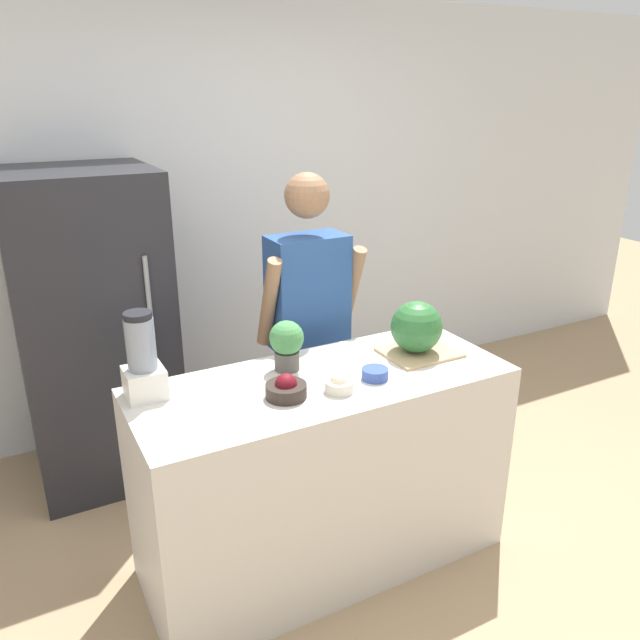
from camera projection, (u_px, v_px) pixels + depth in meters
name	position (u px, v px, depth m)	size (l,w,h in m)	color
ground_plane	(359.00, 602.00, 2.65)	(14.00, 14.00, 0.00)	tan
wall_back	(196.00, 219.00, 3.83)	(8.00, 0.06, 2.60)	silver
counter_island	(323.00, 472.00, 2.76)	(1.60, 0.64, 0.92)	beige
refrigerator	(94.00, 330.00, 3.32)	(0.75, 0.76, 1.69)	#232328
person	(308.00, 333.00, 3.20)	(0.53, 0.27, 1.68)	#333338
cutting_board	(420.00, 352.00, 2.84)	(0.33, 0.27, 0.01)	tan
watermelon	(416.00, 327.00, 2.79)	(0.23, 0.23, 0.23)	#2D6B33
bowl_cherries	(286.00, 389.00, 2.43)	(0.16, 0.16, 0.10)	#2D231E
bowl_cream	(338.00, 384.00, 2.47)	(0.12, 0.12, 0.08)	beige
bowl_small_blue	(375.00, 374.00, 2.59)	(0.11, 0.11, 0.05)	#334C9E
blender	(143.00, 362.00, 2.39)	(0.15, 0.15, 0.35)	silver
potted_plant	(287.00, 343.00, 2.64)	(0.15, 0.15, 0.22)	#514C47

